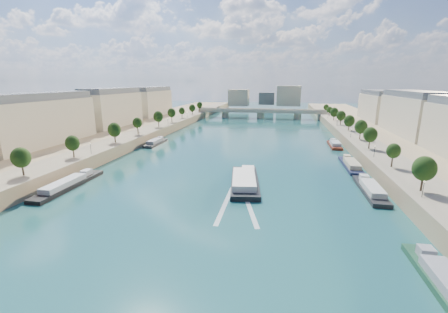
% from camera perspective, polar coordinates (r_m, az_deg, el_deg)
% --- Properties ---
extents(ground, '(700.00, 700.00, 0.00)m').
position_cam_1_polar(ground, '(134.99, 2.67, 0.40)').
color(ground, '#0D393B').
rests_on(ground, ground).
extents(quay_left, '(44.00, 520.00, 5.00)m').
position_cam_1_polar(quay_left, '(161.07, -23.59, 2.39)').
color(quay_left, '#9E8460').
rests_on(quay_left, ground).
extents(quay_right, '(44.00, 520.00, 5.00)m').
position_cam_1_polar(quay_right, '(143.38, 32.47, 0.00)').
color(quay_right, '#9E8460').
rests_on(quay_right, ground).
extents(pave_left, '(14.00, 520.00, 0.10)m').
position_cam_1_polar(pave_left, '(152.66, -19.02, 3.19)').
color(pave_left, gray).
rests_on(pave_left, quay_left).
extents(pave_right, '(14.00, 520.00, 0.10)m').
position_cam_1_polar(pave_right, '(137.99, 26.82, 1.32)').
color(pave_right, gray).
rests_on(pave_right, quay_right).
extents(trees_left, '(4.80, 268.80, 8.26)m').
position_cam_1_polar(trees_left, '(152.52, -18.16, 5.32)').
color(trees_left, '#382B1E').
rests_on(trees_left, ground).
extents(trees_right, '(4.80, 268.80, 8.26)m').
position_cam_1_polar(trees_right, '(146.02, 25.28, 4.30)').
color(trees_right, '#382B1E').
rests_on(trees_right, ground).
extents(lamps_left, '(0.36, 200.36, 4.28)m').
position_cam_1_polar(lamps_left, '(141.45, -19.51, 3.45)').
color(lamps_left, black).
rests_on(lamps_left, ground).
extents(lamps_right, '(0.36, 200.36, 4.28)m').
position_cam_1_polar(lamps_right, '(141.06, 24.66, 2.94)').
color(lamps_right, black).
rests_on(lamps_right, ground).
extents(buildings_left, '(16.00, 226.00, 23.20)m').
position_cam_1_polar(buildings_left, '(176.35, -25.38, 7.73)').
color(buildings_left, '#B8AC8E').
rests_on(buildings_left, ground).
extents(buildings_right, '(16.00, 226.00, 23.20)m').
position_cam_1_polar(buildings_right, '(157.29, 36.01, 5.77)').
color(buildings_right, '#B8AC8E').
rests_on(buildings_right, ground).
extents(skyline, '(79.00, 42.00, 22.00)m').
position_cam_1_polar(skyline, '(350.07, 8.56, 11.17)').
color(skyline, '#B8AC8E').
rests_on(skyline, ground).
extents(bridge, '(112.00, 12.00, 8.15)m').
position_cam_1_polar(bridge, '(270.33, 7.00, 8.34)').
color(bridge, '#C1B79E').
rests_on(bridge, ground).
extents(tour_barge, '(12.48, 30.55, 4.03)m').
position_cam_1_polar(tour_barge, '(96.05, 3.95, -4.67)').
color(tour_barge, black).
rests_on(tour_barge, ground).
extents(wake, '(11.13, 26.02, 0.04)m').
position_cam_1_polar(wake, '(81.13, 2.47, -9.15)').
color(wake, silver).
rests_on(wake, ground).
extents(moored_barges_left, '(5.00, 158.73, 3.60)m').
position_cam_1_polar(moored_barges_left, '(96.74, -31.82, -6.92)').
color(moored_barges_left, '#192338').
rests_on(moored_barges_left, ground).
extents(moored_barges_right, '(5.00, 162.04, 3.60)m').
position_cam_1_polar(moored_barges_right, '(93.26, 27.13, -7.06)').
color(moored_barges_right, black).
rests_on(moored_barges_right, ground).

